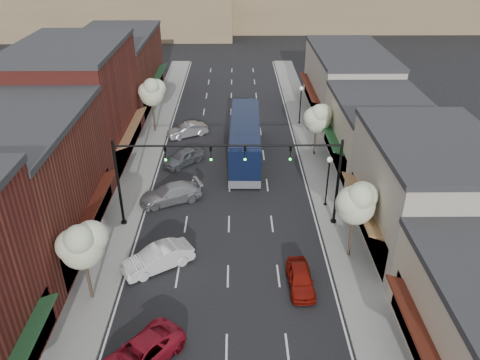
{
  "coord_description": "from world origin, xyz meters",
  "views": [
    {
      "loc": [
        0.56,
        -21.65,
        20.34
      ],
      "look_at": [
        0.88,
        10.97,
        2.2
      ],
      "focal_mm": 35.0,
      "sensor_mm": 36.0,
      "label": 1
    }
  ],
  "objects_px": {
    "tree_right_near": "(357,202)",
    "parked_car_a": "(140,354)",
    "parked_car_c": "(171,193)",
    "signal_mast_left": "(150,171)",
    "tree_right_far": "(318,117)",
    "tree_left_near": "(82,244)",
    "signal_mast_right": "(306,170)",
    "tree_left_far": "(152,91)",
    "coach_bus": "(245,139)",
    "red_hatchback": "(300,278)",
    "parked_car_b": "(158,258)",
    "lamp_post_far": "(301,99)",
    "parked_car_e": "(187,130)",
    "parked_car_d": "(184,157)",
    "lamp_post_near": "(328,174)"
  },
  "relations": [
    {
      "from": "tree_left_near",
      "to": "signal_mast_left",
      "type": "bearing_deg",
      "value": 71.9
    },
    {
      "from": "signal_mast_left",
      "to": "tree_right_far",
      "type": "height_order",
      "value": "signal_mast_left"
    },
    {
      "from": "tree_right_far",
      "to": "parked_car_a",
      "type": "xyz_separation_m",
      "value": [
        -12.79,
        -24.78,
        -3.31
      ]
    },
    {
      "from": "parked_car_b",
      "to": "lamp_post_far",
      "type": "bearing_deg",
      "value": 121.44
    },
    {
      "from": "signal_mast_right",
      "to": "tree_right_far",
      "type": "relative_size",
      "value": 1.51
    },
    {
      "from": "tree_left_near",
      "to": "coach_bus",
      "type": "xyz_separation_m",
      "value": [
        9.69,
        19.47,
        -2.19
      ]
    },
    {
      "from": "signal_mast_right",
      "to": "tree_left_far",
      "type": "bearing_deg",
      "value": 127.71
    },
    {
      "from": "signal_mast_right",
      "to": "parked_car_d",
      "type": "relative_size",
      "value": 1.96
    },
    {
      "from": "signal_mast_left",
      "to": "parked_car_d",
      "type": "bearing_deg",
      "value": 83.03
    },
    {
      "from": "parked_car_e",
      "to": "parked_car_b",
      "type": "bearing_deg",
      "value": -27.01
    },
    {
      "from": "tree_right_far",
      "to": "parked_car_d",
      "type": "distance_m",
      "value": 13.27
    },
    {
      "from": "tree_right_near",
      "to": "parked_car_e",
      "type": "height_order",
      "value": "tree_right_near"
    },
    {
      "from": "lamp_post_far",
      "to": "coach_bus",
      "type": "xyz_separation_m",
      "value": [
        -6.36,
        -8.59,
        -0.97
      ]
    },
    {
      "from": "signal_mast_right",
      "to": "parked_car_c",
      "type": "distance_m",
      "value": 11.61
    },
    {
      "from": "parked_car_a",
      "to": "parked_car_c",
      "type": "bearing_deg",
      "value": 130.61
    },
    {
      "from": "tree_left_far",
      "to": "coach_bus",
      "type": "relative_size",
      "value": 0.48
    },
    {
      "from": "signal_mast_right",
      "to": "tree_left_near",
      "type": "relative_size",
      "value": 1.44
    },
    {
      "from": "parked_car_b",
      "to": "parked_car_c",
      "type": "xyz_separation_m",
      "value": [
        -0.16,
        8.44,
        -0.03
      ]
    },
    {
      "from": "parked_car_d",
      "to": "parked_car_c",
      "type": "bearing_deg",
      "value": -49.09
    },
    {
      "from": "tree_right_near",
      "to": "coach_bus",
      "type": "xyz_separation_m",
      "value": [
        -6.91,
        15.47,
        -2.42
      ]
    },
    {
      "from": "tree_left_near",
      "to": "parked_car_b",
      "type": "height_order",
      "value": "tree_left_near"
    },
    {
      "from": "coach_bus",
      "to": "parked_car_e",
      "type": "distance_m",
      "value": 8.2
    },
    {
      "from": "parked_car_a",
      "to": "parked_car_b",
      "type": "relative_size",
      "value": 1.04
    },
    {
      "from": "tree_left_near",
      "to": "parked_car_a",
      "type": "distance_m",
      "value": 7.06
    },
    {
      "from": "tree_left_far",
      "to": "parked_car_c",
      "type": "height_order",
      "value": "tree_left_far"
    },
    {
      "from": "parked_car_e",
      "to": "tree_right_near",
      "type": "bearing_deg",
      "value": 4.96
    },
    {
      "from": "lamp_post_far",
      "to": "parked_car_c",
      "type": "height_order",
      "value": "lamp_post_far"
    },
    {
      "from": "parked_car_c",
      "to": "signal_mast_right",
      "type": "bearing_deg",
      "value": 49.22
    },
    {
      "from": "signal_mast_right",
      "to": "parked_car_a",
      "type": "relative_size",
      "value": 1.67
    },
    {
      "from": "tree_right_near",
      "to": "coach_bus",
      "type": "height_order",
      "value": "tree_right_near"
    },
    {
      "from": "tree_right_near",
      "to": "lamp_post_far",
      "type": "xyz_separation_m",
      "value": [
        -0.55,
        24.06,
        -1.45
      ]
    },
    {
      "from": "tree_right_far",
      "to": "parked_car_a",
      "type": "height_order",
      "value": "tree_right_far"
    },
    {
      "from": "tree_right_far",
      "to": "lamp_post_far",
      "type": "height_order",
      "value": "tree_right_far"
    },
    {
      "from": "tree_right_near",
      "to": "parked_car_a",
      "type": "relative_size",
      "value": 1.21
    },
    {
      "from": "lamp_post_far",
      "to": "parked_car_d",
      "type": "xyz_separation_m",
      "value": [
        -12.18,
        -9.88,
        -2.29
      ]
    },
    {
      "from": "tree_left_far",
      "to": "parked_car_a",
      "type": "distance_m",
      "value": 31.26
    },
    {
      "from": "signal_mast_right",
      "to": "coach_bus",
      "type": "relative_size",
      "value": 0.64
    },
    {
      "from": "tree_right_far",
      "to": "parked_car_a",
      "type": "relative_size",
      "value": 1.1
    },
    {
      "from": "red_hatchback",
      "to": "parked_car_a",
      "type": "distance_m",
      "value": 10.72
    },
    {
      "from": "red_hatchback",
      "to": "parked_car_d",
      "type": "relative_size",
      "value": 0.92
    },
    {
      "from": "coach_bus",
      "to": "red_hatchback",
      "type": "distance_m",
      "value": 18.76
    },
    {
      "from": "tree_left_near",
      "to": "tree_right_far",
      "type": "bearing_deg",
      "value": 50.31
    },
    {
      "from": "signal_mast_right",
      "to": "lamp_post_near",
      "type": "distance_m",
      "value": 3.69
    },
    {
      "from": "tree_right_far",
      "to": "parked_car_a",
      "type": "distance_m",
      "value": 28.08
    },
    {
      "from": "signal_mast_right",
      "to": "tree_left_far",
      "type": "distance_m",
      "value": 22.68
    },
    {
      "from": "lamp_post_near",
      "to": "parked_car_a",
      "type": "height_order",
      "value": "lamp_post_near"
    },
    {
      "from": "signal_mast_left",
      "to": "tree_left_near",
      "type": "bearing_deg",
      "value": -108.1
    },
    {
      "from": "tree_left_far",
      "to": "coach_bus",
      "type": "bearing_deg",
      "value": -33.98
    },
    {
      "from": "red_hatchback",
      "to": "parked_car_a",
      "type": "bearing_deg",
      "value": -148.88
    },
    {
      "from": "signal_mast_right",
      "to": "signal_mast_left",
      "type": "xyz_separation_m",
      "value": [
        -11.24,
        0.0,
        0.0
      ]
    }
  ]
}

